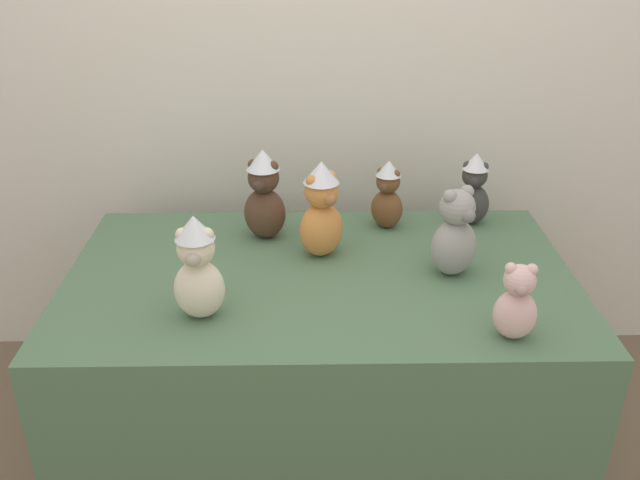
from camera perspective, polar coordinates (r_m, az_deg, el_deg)
The scene contains 9 objects.
wall_back at distance 2.71m, azimuth -0.29°, elevation 15.54°, with size 7.00×0.08×2.60m, color silver.
display_table at distance 2.41m, azimuth 0.00°, elevation -10.43°, with size 1.63×0.96×0.74m, color #4C6B4C.
teddy_bear_blush at distance 1.92m, azimuth 16.06°, elevation -5.13°, with size 0.13×0.11×0.23m.
teddy_bear_ash at distance 2.19m, azimuth 11.18°, elevation 0.44°, with size 0.20×0.19×0.30m.
teddy_bear_chestnut at distance 2.48m, azimuth 5.64°, elevation 3.74°, with size 0.15×0.14×0.26m.
teddy_bear_cream at distance 1.94m, azimuth -10.17°, elevation -2.37°, with size 0.15×0.13×0.32m.
teddy_bear_charcoal at distance 2.55m, azimuth 12.66°, elevation 4.10°, with size 0.15×0.13×0.27m.
teddy_bear_ginger at distance 2.25m, azimuth 0.12°, elevation 2.48°, with size 0.20×0.19×0.33m.
teddy_bear_cocoa at distance 2.38m, azimuth -4.69°, elevation 3.72°, with size 0.18×0.16×0.33m.
Camera 1 is at (-0.03, -1.67, 1.82)m, focal length 38.36 mm.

